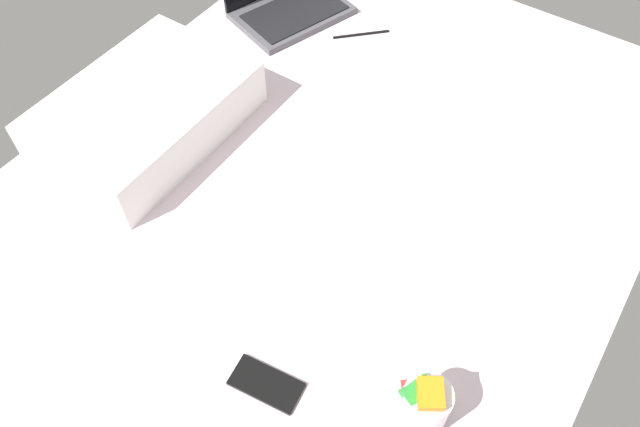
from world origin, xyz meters
TOP-DOWN VIEW (x-y plane):
  - bed_mattress at (0.00, 0.00)cm, footprint 180.00×140.00cm
  - snack_cup at (-41.89, -45.64)cm, footprint 9.00×10.41cm
  - cell_phone at (-53.43, -17.88)cm, footprint 8.64×14.79cm
  - pillow at (-15.54, 48.00)cm, footprint 52.00×36.00cm
  - charger_cable at (48.57, 23.76)cm, footprint 12.45×12.44cm

SIDE VIEW (x-z plane):
  - bed_mattress at x=0.00cm, z-range 0.00..18.00cm
  - charger_cable at x=48.57cm, z-range 18.00..18.60cm
  - cell_phone at x=-53.43cm, z-range 18.00..18.80cm
  - snack_cup at x=-41.89cm, z-range 17.28..31.02cm
  - pillow at x=-15.54cm, z-range 18.00..31.00cm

